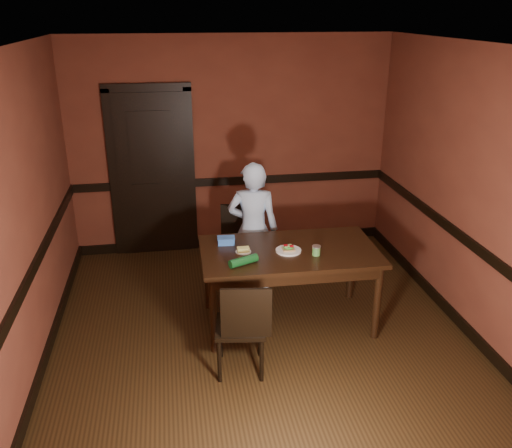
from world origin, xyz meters
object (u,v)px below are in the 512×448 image
object	(u,v)px
chair_far	(243,247)
cheese_saucer	(243,250)
sauce_jar	(316,250)
person	(253,230)
food_tub	(226,241)
chair_near	(240,325)
sandwich_plate	(288,250)
dining_table	(288,286)

from	to	relation	value
chair_far	cheese_saucer	distance (m)	0.95
sauce_jar	chair_far	bearing A→B (deg)	117.79
person	sauce_jar	xyz separation A→B (m)	(0.47, -0.84, 0.10)
sauce_jar	food_tub	world-z (taller)	sauce_jar
person	food_tub	world-z (taller)	person
chair_near	sandwich_plate	world-z (taller)	chair_near
chair_far	person	world-z (taller)	person
chair_far	sandwich_plate	bearing A→B (deg)	-66.14
food_tub	chair_near	bearing A→B (deg)	-85.50
chair_near	sauce_jar	size ratio (longest dim) A/B	9.43
cheese_saucer	food_tub	distance (m)	0.26
person	sandwich_plate	xyz separation A→B (m)	(0.23, -0.72, 0.07)
cheese_saucer	sauce_jar	bearing A→B (deg)	-14.55
dining_table	chair_far	world-z (taller)	chair_far
chair_far	cheese_saucer	size ratio (longest dim) A/B	6.00
dining_table	person	distance (m)	0.80
person	sauce_jar	bearing A→B (deg)	131.07
chair_far	food_tub	xyz separation A→B (m)	(-0.26, -0.64, 0.38)
dining_table	sauce_jar	xyz separation A→B (m)	(0.22, -0.16, 0.45)
sandwich_plate	chair_near	bearing A→B (deg)	-130.65
sandwich_plate	food_tub	bearing A→B (deg)	154.60
person	sauce_jar	world-z (taller)	person
sandwich_plate	dining_table	bearing A→B (deg)	64.33
chair_far	sauce_jar	bearing A→B (deg)	-56.96
sandwich_plate	cheese_saucer	distance (m)	0.43
chair_near	chair_far	bearing A→B (deg)	-91.23
person	cheese_saucer	distance (m)	0.70
chair_far	chair_near	xyz separation A→B (m)	(-0.25, -1.57, -0.01)
sauce_jar	food_tub	xyz separation A→B (m)	(-0.81, 0.40, -0.01)
chair_far	food_tub	bearing A→B (deg)	-106.83
cheese_saucer	dining_table	bearing A→B (deg)	-1.64
chair_near	person	world-z (taller)	person
chair_far	cheese_saucer	bearing A→B (deg)	-92.79
sauce_jar	cheese_saucer	distance (m)	0.69
chair_far	sandwich_plate	distance (m)	1.03
dining_table	chair_far	xyz separation A→B (m)	(-0.33, 0.88, 0.05)
food_tub	person	bearing A→B (deg)	56.60
person	sandwich_plate	distance (m)	0.76
person	food_tub	size ratio (longest dim) A/B	8.41
dining_table	sauce_jar	distance (m)	0.53
cheese_saucer	sandwich_plate	bearing A→B (deg)	-6.55
cheese_saucer	chair_near	bearing A→B (deg)	-100.48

